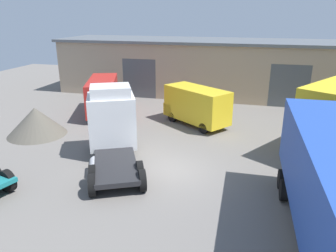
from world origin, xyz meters
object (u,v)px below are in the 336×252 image
Objects in this scene: delivery_van_red at (103,95)px; tractor_unit_white at (112,125)px; delivery_van_yellow at (195,105)px; gravel_pile at (36,121)px.

tractor_unit_white is at bearing -171.01° from delivery_van_red.
delivery_van_yellow reaches higher than gravel_pile.
gravel_pile is (-2.16, -5.51, -0.58)m from delivery_van_red.
tractor_unit_white is 8.43m from delivery_van_red.
tractor_unit_white is 1.12× the size of delivery_van_red.
delivery_van_red is (-4.08, 7.37, -0.35)m from tractor_unit_white.
tractor_unit_white reaches higher than delivery_van_yellow.
delivery_van_red is at bearing 68.58° from gravel_pile.
gravel_pile is (-9.63, -4.77, -0.52)m from delivery_van_yellow.
tractor_unit_white is at bearing -16.57° from gravel_pile.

